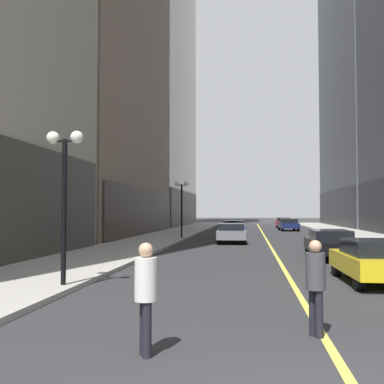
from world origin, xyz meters
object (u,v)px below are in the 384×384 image
Objects in this scene: pedestrian_in_white_shirt at (146,290)px; street_lamp_left_near at (65,173)px; car_yellow at (375,260)px; car_navy at (288,224)px; car_blue at (235,227)px; car_grey at (231,232)px; street_lamp_left_far at (182,197)px; pedestrian_with_orange_bag at (316,280)px; car_red at (283,222)px; car_black at (330,243)px.

pedestrian_in_white_shirt is 6.70m from street_lamp_left_near.
car_navy is (0.46, 35.92, 0.00)m from car_yellow.
car_blue is 2.36× the size of pedestrian_in_white_shirt.
street_lamp_left_far reaches higher than car_grey.
car_yellow is 2.42× the size of pedestrian_with_orange_bag.
pedestrian_in_white_shirt is (-0.34, -24.01, 0.28)m from car_grey.
car_red is at bearing 68.93° from street_lamp_left_far.
car_red is 50.17m from pedestrian_with_orange_bag.
pedestrian_with_orange_bag is (-3.13, -50.07, 0.26)m from car_red.
car_blue is (-5.09, 26.19, -0.00)m from car_yellow.
car_blue and car_red have the same top height.
car_navy is at bearing 74.27° from car_grey.
pedestrian_with_orange_bag is at bearing -76.29° from street_lamp_left_far.
pedestrian_with_orange_bag is (-2.50, -13.16, 0.26)m from car_black.
street_lamp_left_near is (-6.27, 3.82, 2.28)m from pedestrian_with_orange_bag.
car_blue is at bearing -119.76° from car_navy.
car_yellow is at bearing 66.66° from pedestrian_with_orange_bag.
car_red is 26.25m from street_lamp_left_far.
pedestrian_with_orange_bag is 7.69m from street_lamp_left_near.
pedestrian_in_white_shirt is (-0.25, -33.67, 0.28)m from car_blue.
car_yellow is at bearing -65.59° from street_lamp_left_far.
car_black is 19.75m from car_blue.
car_black is 1.08× the size of street_lamp_left_near.
pedestrian_in_white_shirt reaches higher than car_navy.
car_blue is at bearing 104.57° from car_black.
street_lamp_left_far is (-6.27, 25.68, 2.28)m from pedestrian_with_orange_bag.
pedestrian_with_orange_bag is at bearing -31.38° from street_lamp_left_near.
car_blue is 0.91× the size of street_lamp_left_far.
car_grey is 28.00m from car_red.
pedestrian_with_orange_bag is at bearing -93.57° from car_red.
car_grey is at bearing -105.73° from car_navy.
pedestrian_with_orange_bag is at bearing -100.76° from car_black.
car_blue and car_navy have the same top height.
street_lamp_left_far is at bearing -119.94° from car_blue.
pedestrian_in_white_shirt is at bearing -125.53° from car_yellow.
pedestrian_with_orange_bag reaches higher than car_grey.
car_navy is 0.97× the size of street_lamp_left_near.
street_lamp_left_near is at bearing -103.77° from car_navy.
car_black is 13.06m from street_lamp_left_near.
pedestrian_with_orange_bag is at bearing 27.20° from pedestrian_in_white_shirt.
street_lamp_left_far reaches higher than car_navy.
pedestrian_in_white_shirt reaches higher than car_grey.
car_grey is 1.06× the size of car_blue.
car_black and car_red have the same top height.
car_navy and car_red have the same top height.
car_blue is at bearing -107.46° from car_red.
car_grey and car_navy have the same top height.
car_blue is at bearing 101.01° from car_yellow.
pedestrian_in_white_shirt is at bearing -55.76° from street_lamp_left_near.
car_black is (-0.12, 7.08, 0.00)m from car_yellow.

